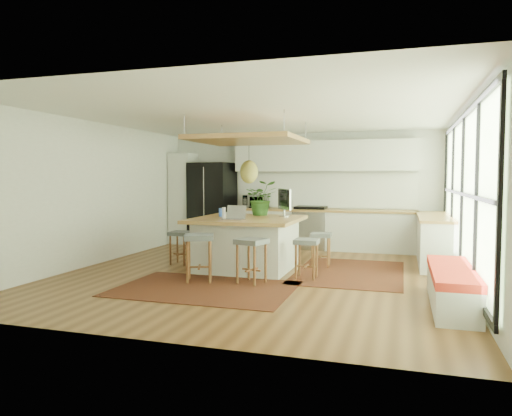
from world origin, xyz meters
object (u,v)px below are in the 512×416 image
(stool_near_right, at_px, (252,261))
(laptop, at_px, (234,213))
(microwave, at_px, (256,200))
(island_plant, at_px, (261,202))
(fridge, at_px, (212,207))
(island, at_px, (247,243))
(stool_near_left, at_px, (199,259))
(stool_left_side, at_px, (181,246))
(stool_right_front, at_px, (306,257))
(stool_right_back, at_px, (321,248))
(monitor, at_px, (284,203))

(stool_near_right, distance_m, laptop, 1.07)
(microwave, bearing_deg, island_plant, -72.10)
(laptop, bearing_deg, fridge, 121.98)
(island, height_order, stool_near_left, island)
(stool_near_left, distance_m, island_plant, 2.06)
(stool_near_left, relative_size, stool_left_side, 1.20)
(stool_right_front, bearing_deg, island, 157.08)
(stool_right_front, distance_m, stool_left_side, 2.60)
(stool_near_left, bearing_deg, stool_right_front, 24.75)
(stool_near_right, height_order, stool_right_back, stool_near_right)
(fridge, bearing_deg, microwave, 7.79)
(island, xyz_separation_m, stool_right_back, (1.23, 0.60, -0.11))
(laptop, xyz_separation_m, monitor, (0.66, 0.92, 0.14))
(fridge, xyz_separation_m, island, (1.82, -2.76, -0.46))
(island, distance_m, microwave, 2.94)
(island, bearing_deg, microwave, 104.18)
(island, height_order, stool_right_back, island)
(fridge, distance_m, stool_near_right, 4.52)
(fridge, xyz_separation_m, stool_near_left, (1.42, -3.98, -0.57))
(laptop, bearing_deg, stool_near_right, -46.42)
(island, xyz_separation_m, laptop, (-0.09, -0.49, 0.58))
(stool_near_right, bearing_deg, island_plant, 101.57)
(stool_near_left, height_order, stool_left_side, stool_near_left)
(monitor, bearing_deg, fridge, -170.70)
(island, bearing_deg, stool_right_back, 25.92)
(island, distance_m, stool_right_front, 1.28)
(monitor, xyz_separation_m, microwave, (-1.28, 2.35, -0.07))
(laptop, bearing_deg, island_plant, 84.84)
(stool_near_left, bearing_deg, stool_right_back, 48.19)
(stool_right_back, distance_m, monitor, 1.08)
(stool_right_back, relative_size, monitor, 1.12)
(stool_left_side, relative_size, laptop, 1.69)
(fridge, height_order, island_plant, fridge)
(stool_near_left, bearing_deg, microwave, 94.33)
(stool_right_back, bearing_deg, stool_left_side, -168.38)
(stool_left_side, relative_size, microwave, 1.11)
(stool_left_side, distance_m, monitor, 2.14)
(stool_right_front, distance_m, microwave, 3.86)
(stool_left_side, xyz_separation_m, island_plant, (1.45, 0.53, 0.83))
(island, relative_size, stool_near_right, 2.64)
(stool_near_right, relative_size, stool_right_front, 1.08)
(stool_right_back, distance_m, stool_left_side, 2.65)
(fridge, xyz_separation_m, island_plant, (1.91, -2.16, 0.26))
(stool_right_back, height_order, microwave, microwave)
(stool_near_left, bearing_deg, fridge, 109.66)
(microwave, xyz_separation_m, island_plant, (0.79, -2.18, 0.07))
(stool_right_back, height_order, monitor, monitor)
(microwave, bearing_deg, monitor, -63.43)
(stool_right_back, xyz_separation_m, monitor, (-0.66, -0.17, 0.83))
(monitor, bearing_deg, laptop, -72.39)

